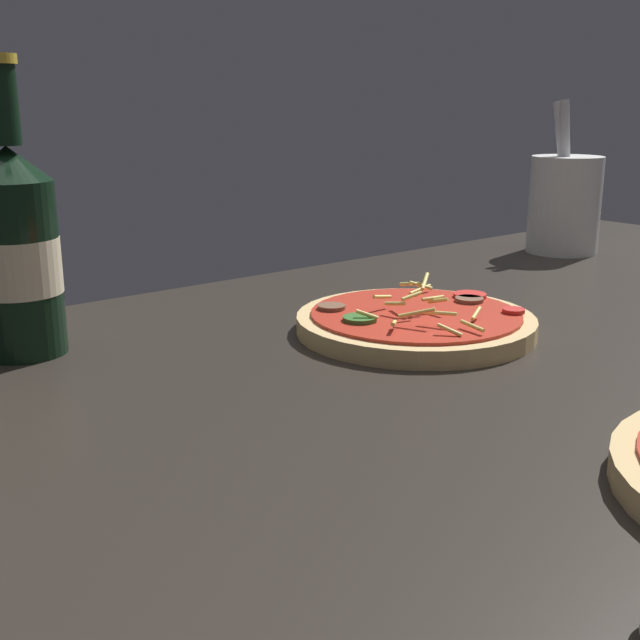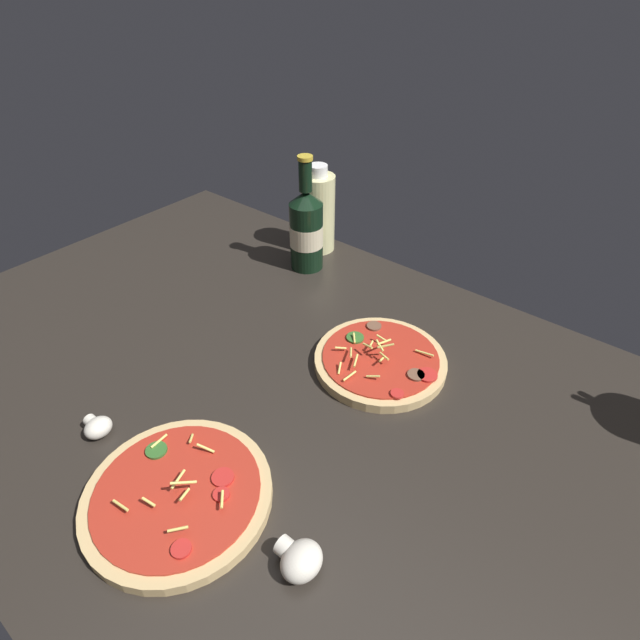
% 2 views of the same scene
% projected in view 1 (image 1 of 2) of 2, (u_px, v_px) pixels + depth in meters
% --- Properties ---
extents(counter_slab, '(1.60, 0.90, 0.03)m').
position_uv_depth(counter_slab, '(535.00, 389.00, 0.65)').
color(counter_slab, '#28231E').
rests_on(counter_slab, ground).
extents(pizza_far, '(0.22, 0.22, 0.05)m').
position_uv_depth(pizza_far, '(415.00, 322.00, 0.75)').
color(pizza_far, tan).
rests_on(pizza_far, counter_slab).
extents(beer_bottle, '(0.07, 0.07, 0.25)m').
position_uv_depth(beer_bottle, '(16.00, 249.00, 0.67)').
color(beer_bottle, black).
rests_on(beer_bottle, counter_slab).
extents(utensil_crock, '(0.10, 0.10, 0.21)m').
position_uv_depth(utensil_crock, '(564.00, 203.00, 1.14)').
color(utensil_crock, silver).
rests_on(utensil_crock, counter_slab).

